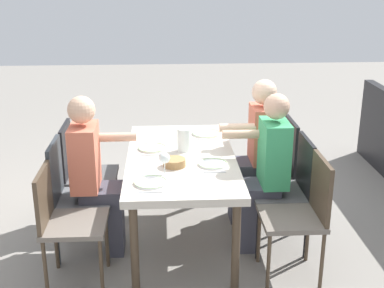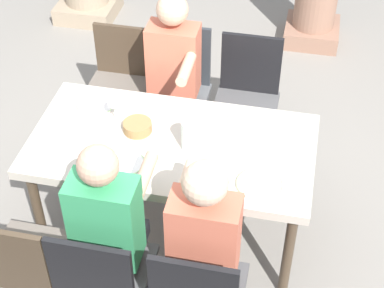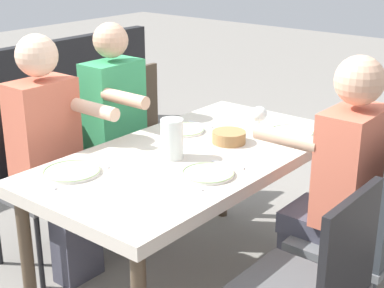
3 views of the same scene
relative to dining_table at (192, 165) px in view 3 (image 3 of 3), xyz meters
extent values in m
plane|color=gray|center=(0.00, 0.00, -0.68)|extent=(16.00, 16.00, 0.00)
cube|color=beige|center=(0.00, 0.00, 0.04)|extent=(1.65, 0.86, 0.06)
cylinder|color=#473828|center=(-0.75, 0.35, -0.33)|extent=(0.06, 0.06, 0.69)
cylinder|color=#473828|center=(-0.75, -0.35, -0.33)|extent=(0.06, 0.06, 0.69)
cylinder|color=#473828|center=(0.75, -0.35, -0.33)|extent=(0.06, 0.06, 0.69)
cylinder|color=#473828|center=(-0.78, 0.58, -0.45)|extent=(0.03, 0.03, 0.45)
cylinder|color=#473828|center=(-0.40, 0.58, -0.45)|extent=(0.03, 0.03, 0.45)
cube|color=#6A6158|center=(-0.59, -0.77, -0.21)|extent=(0.44, 0.44, 0.04)
cube|color=#473828|center=(-0.59, -0.97, 0.02)|extent=(0.42, 0.03, 0.45)
cylinder|color=#473828|center=(-0.40, -0.58, -0.45)|extent=(0.03, 0.03, 0.45)
cylinder|color=#473828|center=(-0.78, -0.58, -0.45)|extent=(0.03, 0.03, 0.45)
cylinder|color=#473828|center=(-0.40, -0.96, -0.45)|extent=(0.03, 0.03, 0.45)
cylinder|color=#473828|center=(-0.78, -0.96, -0.45)|extent=(0.03, 0.03, 0.45)
cube|color=#5B5E61|center=(-0.16, 0.77, -0.22)|extent=(0.44, 0.44, 0.04)
cylinder|color=#2D3338|center=(-0.35, 0.58, -0.46)|extent=(0.03, 0.03, 0.44)
cube|color=#4F4F50|center=(-0.16, -0.77, -0.20)|extent=(0.44, 0.44, 0.04)
cube|color=black|center=(-0.16, -0.97, 0.02)|extent=(0.42, 0.03, 0.45)
cylinder|color=black|center=(0.03, -0.58, -0.45)|extent=(0.03, 0.03, 0.45)
cylinder|color=black|center=(-0.35, -0.58, -0.45)|extent=(0.03, 0.03, 0.45)
cylinder|color=black|center=(0.03, -0.96, -0.45)|extent=(0.03, 0.03, 0.45)
cylinder|color=black|center=(-0.35, -0.96, -0.45)|extent=(0.03, 0.03, 0.45)
cube|color=black|center=(0.33, 0.97, 0.01)|extent=(0.42, 0.03, 0.47)
cube|color=#4F4F50|center=(0.33, -0.77, -0.23)|extent=(0.44, 0.44, 0.04)
cube|color=black|center=(0.33, -0.97, 0.01)|extent=(0.42, 0.03, 0.48)
cylinder|color=black|center=(0.52, -0.58, -0.46)|extent=(0.03, 0.03, 0.42)
cylinder|color=black|center=(0.14, -0.58, -0.46)|extent=(0.03, 0.03, 0.42)
cylinder|color=black|center=(0.14, -0.96, -0.46)|extent=(0.03, 0.03, 0.42)
cube|color=#3F3F4C|center=(-0.16, -0.52, -0.45)|extent=(0.24, 0.14, 0.46)
cube|color=#3F3F4C|center=(-0.16, -0.61, -0.17)|extent=(0.28, 0.32, 0.10)
cube|color=#389E60|center=(-0.16, -0.72, 0.14)|extent=(0.34, 0.20, 0.51)
sphere|color=tan|center=(-0.16, -0.72, 0.51)|extent=(0.20, 0.20, 0.20)
cylinder|color=tan|center=(-0.02, -0.48, 0.25)|extent=(0.07, 0.30, 0.07)
cube|color=#3F3F4C|center=(0.33, -0.52, -0.45)|extent=(0.24, 0.14, 0.46)
cube|color=#3F3F4C|center=(0.33, -0.61, -0.17)|extent=(0.28, 0.32, 0.10)
cube|color=#CC664C|center=(0.33, -0.72, 0.13)|extent=(0.34, 0.20, 0.49)
sphere|color=beige|center=(0.33, -0.72, 0.50)|extent=(0.21, 0.21, 0.21)
cylinder|color=beige|center=(0.19, -0.48, 0.24)|extent=(0.07, 0.30, 0.07)
cube|color=#3F3F4C|center=(-0.16, 0.54, -0.45)|extent=(0.24, 0.14, 0.46)
cube|color=#3F3F4C|center=(-0.16, 0.63, -0.17)|extent=(0.28, 0.32, 0.10)
cube|color=#CC664C|center=(-0.16, 0.74, 0.13)|extent=(0.34, 0.20, 0.50)
sphere|color=tan|center=(-0.16, 0.74, 0.51)|extent=(0.21, 0.21, 0.21)
cylinder|color=tan|center=(-0.02, 0.50, 0.24)|extent=(0.07, 0.30, 0.07)
cylinder|color=white|center=(-0.54, 0.23, 0.07)|extent=(0.23, 0.23, 0.01)
torus|color=#A9CD91|center=(-0.54, 0.23, 0.08)|extent=(0.24, 0.24, 0.01)
cylinder|color=white|center=(-0.38, 0.13, 0.07)|extent=(0.06, 0.06, 0.00)
cylinder|color=white|center=(-0.38, 0.13, 0.12)|extent=(0.01, 0.01, 0.09)
sphere|color=white|center=(-0.38, 0.13, 0.20)|extent=(0.08, 0.08, 0.08)
cube|color=silver|center=(-0.69, 0.23, 0.07)|extent=(0.02, 0.17, 0.01)
cube|color=silver|center=(-0.39, 0.23, 0.07)|extent=(0.03, 0.17, 0.01)
cylinder|color=white|center=(-0.21, -0.24, 0.07)|extent=(0.22, 0.22, 0.01)
torus|color=#A9CD91|center=(-0.21, -0.24, 0.08)|extent=(0.22, 0.22, 0.01)
cube|color=silver|center=(-0.36, -0.24, 0.07)|extent=(0.02, 0.17, 0.01)
cube|color=silver|center=(-0.06, -0.24, 0.07)|extent=(0.02, 0.17, 0.01)
cylinder|color=white|center=(0.18, 0.23, 0.07)|extent=(0.23, 0.23, 0.01)
torus|color=#A4C786|center=(0.18, 0.23, 0.08)|extent=(0.23, 0.23, 0.01)
cube|color=silver|center=(0.03, 0.23, 0.07)|extent=(0.03, 0.17, 0.01)
cube|color=silver|center=(0.33, 0.23, 0.07)|extent=(0.03, 0.17, 0.01)
cylinder|color=white|center=(0.54, -0.25, 0.07)|extent=(0.25, 0.25, 0.01)
torus|color=#A4C786|center=(0.54, -0.25, 0.08)|extent=(0.25, 0.25, 0.01)
cube|color=silver|center=(0.39, -0.25, 0.07)|extent=(0.03, 0.17, 0.01)
cube|color=silver|center=(0.69, -0.25, 0.07)|extent=(0.03, 0.17, 0.01)
cylinder|color=white|center=(0.12, -0.03, 0.16)|extent=(0.11, 0.11, 0.19)
cylinder|color=#EFEAC6|center=(0.12, -0.03, 0.14)|extent=(0.10, 0.10, 0.12)
cylinder|color=#9E7547|center=(-0.22, 0.06, 0.10)|extent=(0.17, 0.17, 0.06)
camera|label=1|loc=(-3.93, 0.13, 1.54)|focal=49.07mm
camera|label=2|loc=(0.68, -2.63, 2.44)|focal=58.13mm
camera|label=3|loc=(2.05, 1.66, 1.07)|focal=54.52mm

